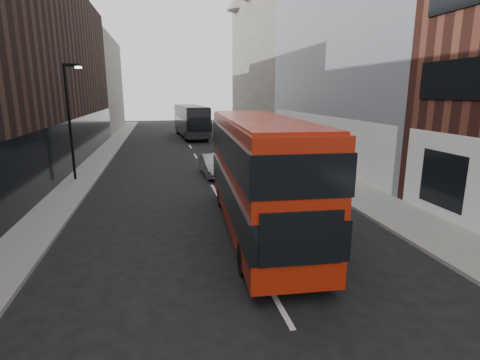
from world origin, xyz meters
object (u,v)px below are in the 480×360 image
grey_bus (191,120)px  car_c (236,143)px  red_bus (258,170)px  street_lamp (70,114)px  car_a (248,177)px  car_b (214,165)px

grey_bus → car_c: grey_bus is taller
red_bus → street_lamp: bearing=133.4°
grey_bus → street_lamp: bearing=-116.1°
grey_bus → car_a: size_ratio=2.82×
street_lamp → red_bus: street_lamp is taller
red_bus → car_b: bearing=94.9°
red_bus → car_b: size_ratio=2.70×
car_a → car_b: 4.38m
street_lamp → car_b: size_ratio=1.65×
street_lamp → grey_bus: bearing=68.0°
red_bus → car_c: red_bus is taller
car_b → car_c: 12.00m
car_b → car_c: bearing=68.5°
red_bus → grey_bus: 33.13m
street_lamp → grey_bus: (9.02, 22.36, -2.11)m
car_a → car_b: size_ratio=1.02×
red_bus → grey_bus: red_bus is taller
car_a → car_b: (-1.39, 4.16, -0.04)m
red_bus → car_b: 10.92m
car_b → car_c: (3.80, 11.38, -0.09)m
grey_bus → car_c: 11.62m
grey_bus → car_b: (-0.28, -22.36, -1.37)m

